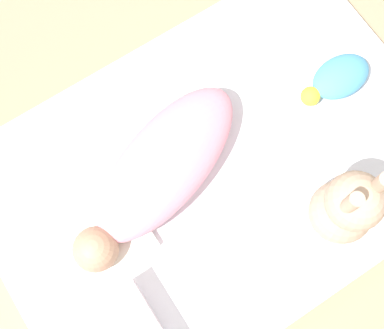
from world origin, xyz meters
name	(u,v)px	position (x,y,z in m)	size (l,w,h in m)	color
ground_plane	(215,182)	(0.00, 0.00, 0.00)	(12.00, 12.00, 0.00)	#9E8466
bed_mattress	(216,177)	(0.00, 0.00, 0.06)	(1.19, 0.83, 0.12)	white
burp_cloth	(108,243)	(0.33, 0.01, 0.13)	(0.21, 0.15, 0.02)	white
swaddled_baby	(160,171)	(0.13, -0.07, 0.18)	(0.57, 0.36, 0.12)	pink
bunny_plush	(347,208)	(-0.18, 0.26, 0.25)	(0.15, 0.15, 0.31)	tan
turtle_plush	(338,78)	(-0.41, -0.03, 0.16)	(0.21, 0.11, 0.07)	#4C99C6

